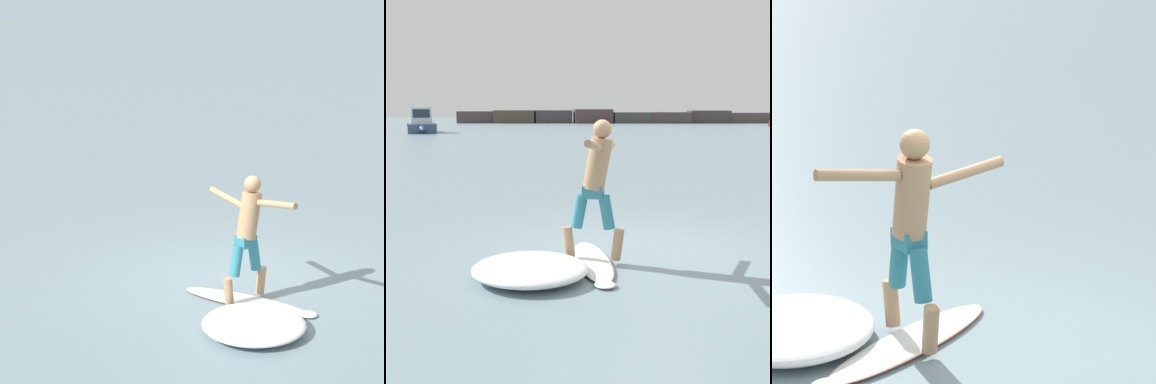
# 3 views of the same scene
# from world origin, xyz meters

# --- Properties ---
(ground_plane) EXTENTS (200.00, 200.00, 0.00)m
(ground_plane) POSITION_xyz_m (0.00, 0.00, 0.00)
(ground_plane) COLOR gray
(surfboard) EXTENTS (0.70, 2.10, 0.20)m
(surfboard) POSITION_xyz_m (-0.61, -0.66, 0.03)
(surfboard) COLOR white
(surfboard) RESTS_ON ground
(surfer) EXTENTS (0.84, 1.66, 1.82)m
(surfer) POSITION_xyz_m (-0.57, -0.64, 1.13)
(surfer) COLOR tan
(surfer) RESTS_ON surfboard
(wave_foam_at_tail) EXTENTS (1.87, 1.86, 0.23)m
(wave_foam_at_tail) POSITION_xyz_m (-1.38, -1.28, 0.12)
(wave_foam_at_tail) COLOR white
(wave_foam_at_tail) RESTS_ON ground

